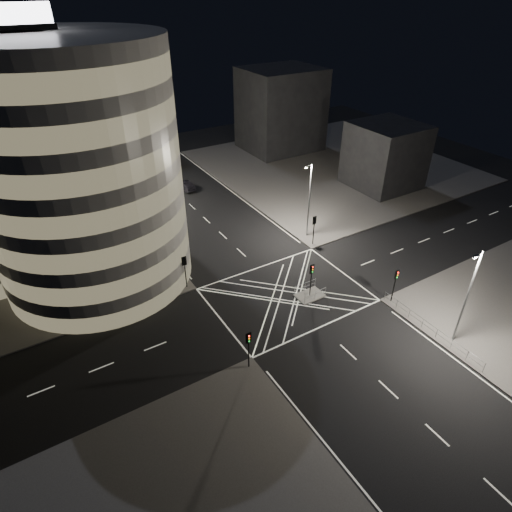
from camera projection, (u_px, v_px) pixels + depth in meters
ground at (287, 295)px, 46.66m from camera, size 120.00×120.00×0.00m
sidewalk_far_right at (333, 165)px, 78.54m from camera, size 42.00×42.00×0.15m
central_island at (310, 295)px, 46.42m from camera, size 3.00×2.00×0.15m
office_tower_curved at (23, 167)px, 44.11m from camera, size 30.00×29.00×27.20m
building_right_far at (281, 110)px, 82.38m from camera, size 14.00×12.00×15.00m
building_right_near at (385, 155)px, 68.33m from camera, size 10.00×10.00×10.00m
building_far_end at (98, 103)px, 81.46m from camera, size 18.00×8.00×18.00m
tree_a at (161, 250)px, 46.15m from camera, size 4.26×4.26×6.65m
tree_b at (142, 224)px, 50.23m from camera, size 4.27×4.27×7.03m
tree_c at (127, 205)px, 54.53m from camera, size 3.72×3.72×6.72m
tree_d at (113, 185)px, 58.57m from camera, size 5.36×5.36×8.10m
tree_e at (102, 173)px, 63.05m from camera, size 4.30×4.30×7.15m
traffic_signal_fl at (185, 266)px, 46.10m from camera, size 0.55×0.22×4.00m
traffic_signal_nl at (249, 344)px, 36.38m from camera, size 0.55×0.22×4.00m
traffic_signal_fr at (314, 225)px, 53.76m from camera, size 0.55×0.22×4.00m
traffic_signal_nr at (395, 280)px, 44.03m from camera, size 0.55×0.22×4.00m
traffic_signal_island at (311, 274)px, 44.86m from camera, size 0.55×0.22×4.00m
street_lamp_left_near at (159, 226)px, 48.10m from camera, size 1.25×0.25×10.00m
street_lamp_left_far at (114, 174)px, 60.97m from camera, size 1.25×0.25×10.00m
street_lamp_right_far at (309, 198)px, 54.17m from camera, size 1.25×0.25×10.00m
street_lamp_right_near at (467, 295)px, 37.72m from camera, size 1.25×0.25×10.00m
railing_near_right at (429, 328)px, 41.20m from camera, size 0.06×11.70×1.10m
railing_island_south at (315, 295)px, 45.43m from camera, size 2.80×0.06×1.10m
railing_island_north at (305, 287)px, 46.72m from camera, size 2.80×0.06×1.10m
sedan at (184, 185)px, 69.37m from camera, size 2.37×4.62×1.45m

